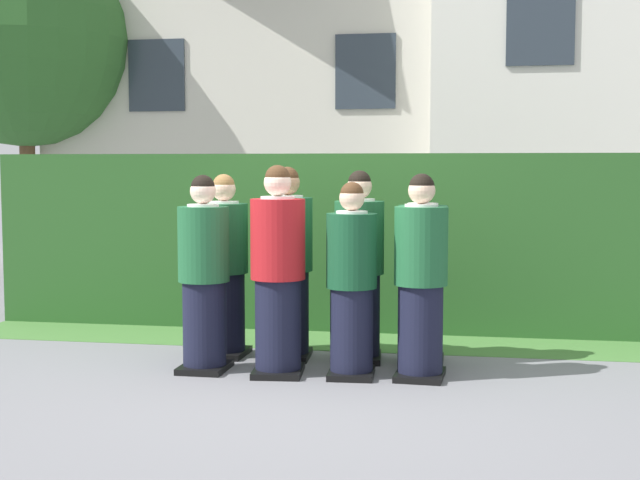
{
  "coord_description": "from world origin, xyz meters",
  "views": [
    {
      "loc": [
        1.24,
        -6.73,
        1.65
      ],
      "look_at": [
        0.0,
        0.29,
        1.05
      ],
      "focal_mm": 49.34,
      "sensor_mm": 36.0,
      "label": 1
    }
  ],
  "objects_px": {
    "student_rear_row_0": "(225,270)",
    "student_rear_row_3": "(422,274)",
    "student_rear_row_2": "(359,271)",
    "student_in_red_blazer": "(278,275)",
    "student_front_row_2": "(352,285)",
    "student_front_row_3": "(421,282)",
    "student_front_row_0": "(204,278)",
    "student_rear_row_1": "(288,267)"
  },
  "relations": [
    {
      "from": "student_rear_row_0",
      "to": "student_rear_row_3",
      "type": "bearing_deg",
      "value": 0.2
    },
    {
      "from": "student_rear_row_2",
      "to": "student_rear_row_3",
      "type": "relative_size",
      "value": 1.02
    },
    {
      "from": "student_in_red_blazer",
      "to": "student_rear_row_3",
      "type": "relative_size",
      "value": 1.05
    },
    {
      "from": "student_front_row_2",
      "to": "student_rear_row_2",
      "type": "xyz_separation_m",
      "value": [
        -0.02,
        0.58,
        0.04
      ]
    },
    {
      "from": "student_rear_row_3",
      "to": "student_rear_row_2",
      "type": "bearing_deg",
      "value": 178.31
    },
    {
      "from": "student_front_row_3",
      "to": "student_rear_row_3",
      "type": "distance_m",
      "value": 0.53
    },
    {
      "from": "student_front_row_0",
      "to": "student_in_red_blazer",
      "type": "relative_size",
      "value": 0.95
    },
    {
      "from": "student_rear_row_2",
      "to": "student_in_red_blazer",
      "type": "bearing_deg",
      "value": -132.51
    },
    {
      "from": "student_front_row_2",
      "to": "student_rear_row_0",
      "type": "bearing_deg",
      "value": 154.73
    },
    {
      "from": "student_front_row_3",
      "to": "student_rear_row_3",
      "type": "bearing_deg",
      "value": 92.08
    },
    {
      "from": "student_front_row_3",
      "to": "student_rear_row_3",
      "type": "height_order",
      "value": "student_front_row_3"
    },
    {
      "from": "student_front_row_0",
      "to": "student_front_row_2",
      "type": "height_order",
      "value": "student_front_row_0"
    },
    {
      "from": "student_front_row_2",
      "to": "student_rear_row_0",
      "type": "height_order",
      "value": "student_rear_row_0"
    },
    {
      "from": "student_rear_row_0",
      "to": "student_rear_row_2",
      "type": "distance_m",
      "value": 1.18
    },
    {
      "from": "student_front_row_2",
      "to": "student_rear_row_3",
      "type": "distance_m",
      "value": 0.77
    },
    {
      "from": "student_front_row_3",
      "to": "student_rear_row_0",
      "type": "bearing_deg",
      "value": 163.1
    },
    {
      "from": "student_front_row_2",
      "to": "student_rear_row_0",
      "type": "distance_m",
      "value": 1.32
    },
    {
      "from": "student_in_red_blazer",
      "to": "student_rear_row_1",
      "type": "height_order",
      "value": "student_in_red_blazer"
    },
    {
      "from": "student_in_red_blazer",
      "to": "student_rear_row_0",
      "type": "relative_size",
      "value": 1.05
    },
    {
      "from": "student_front_row_2",
      "to": "student_rear_row_3",
      "type": "xyz_separation_m",
      "value": [
        0.52,
        0.57,
        0.02
      ]
    },
    {
      "from": "student_in_red_blazer",
      "to": "student_front_row_2",
      "type": "xyz_separation_m",
      "value": [
        0.58,
        0.03,
        -0.06
      ]
    },
    {
      "from": "student_rear_row_1",
      "to": "student_rear_row_3",
      "type": "distance_m",
      "value": 1.15
    },
    {
      "from": "student_front_row_2",
      "to": "student_front_row_3",
      "type": "distance_m",
      "value": 0.54
    },
    {
      "from": "student_rear_row_1",
      "to": "student_front_row_3",
      "type": "bearing_deg",
      "value": -24.59
    },
    {
      "from": "student_front_row_3",
      "to": "student_rear_row_2",
      "type": "height_order",
      "value": "student_rear_row_2"
    },
    {
      "from": "student_front_row_0",
      "to": "student_in_red_blazer",
      "type": "bearing_deg",
      "value": -2.03
    },
    {
      "from": "student_front_row_2",
      "to": "student_rear_row_2",
      "type": "distance_m",
      "value": 0.59
    },
    {
      "from": "student_rear_row_1",
      "to": "student_front_row_0",
      "type": "bearing_deg",
      "value": -133.98
    },
    {
      "from": "student_in_red_blazer",
      "to": "student_rear_row_1",
      "type": "xyz_separation_m",
      "value": [
        -0.05,
        0.61,
        -0.01
      ]
    },
    {
      "from": "student_rear_row_1",
      "to": "student_rear_row_2",
      "type": "height_order",
      "value": "student_rear_row_1"
    },
    {
      "from": "student_rear_row_2",
      "to": "student_front_row_0",
      "type": "bearing_deg",
      "value": -153.26
    },
    {
      "from": "student_rear_row_0",
      "to": "student_rear_row_3",
      "type": "relative_size",
      "value": 1.0
    },
    {
      "from": "student_front_row_3",
      "to": "student_rear_row_1",
      "type": "bearing_deg",
      "value": 155.41
    },
    {
      "from": "student_rear_row_0",
      "to": "student_rear_row_3",
      "type": "xyz_separation_m",
      "value": [
        1.71,
        0.01,
        -0.0
      ]
    },
    {
      "from": "student_front_row_0",
      "to": "student_rear_row_0",
      "type": "height_order",
      "value": "same"
    },
    {
      "from": "student_rear_row_2",
      "to": "student_rear_row_3",
      "type": "distance_m",
      "value": 0.53
    },
    {
      "from": "student_front_row_0",
      "to": "student_rear_row_2",
      "type": "xyz_separation_m",
      "value": [
        1.18,
        0.59,
        0.02
      ]
    },
    {
      "from": "student_front_row_3",
      "to": "student_rear_row_0",
      "type": "distance_m",
      "value": 1.8
    },
    {
      "from": "student_rear_row_0",
      "to": "student_rear_row_2",
      "type": "xyz_separation_m",
      "value": [
        1.17,
        0.02,
        0.02
      ]
    },
    {
      "from": "student_in_red_blazer",
      "to": "student_front_row_3",
      "type": "bearing_deg",
      "value": 3.6
    },
    {
      "from": "student_front_row_0",
      "to": "student_rear_row_1",
      "type": "xyz_separation_m",
      "value": [
        0.56,
        0.58,
        0.03
      ]
    },
    {
      "from": "student_rear_row_3",
      "to": "student_front_row_2",
      "type": "bearing_deg",
      "value": -132.17
    }
  ]
}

